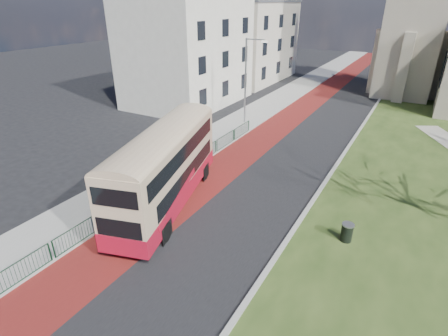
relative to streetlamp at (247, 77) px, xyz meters
The scene contains 12 objects.
ground 19.08m from the streetlamp, 76.42° to the right, with size 160.00×160.00×0.00m, color black.
road_carriageway 7.70m from the streetlamp, 18.88° to the left, with size 9.00×120.00×0.01m, color black.
bus_lane 5.91m from the streetlamp, 32.43° to the left, with size 3.40×120.00×0.01m, color #591414.
pavement_west 5.00m from the streetlamp, 108.07° to the left, with size 4.00×120.00×0.12m, color gray.
kerb_west 5.13m from the streetlamp, 56.03° to the left, with size 0.25×120.00×0.13m, color #999993.
kerb_east 12.07m from the streetlamp, 20.95° to the left, with size 0.25×80.00×0.13m, color #999993.
pedestrian_railing 14.64m from the streetlamp, 84.30° to the right, with size 0.07×24.00×1.12m.
street_block_near 10.62m from the streetlamp, 157.49° to the left, with size 10.30×14.30×13.00m.
street_block_far 22.24m from the streetlamp, 115.76° to the left, with size 10.30×16.30×11.50m.
streetlamp is the anchor object (origin of this frame).
bus 16.68m from the streetlamp, 79.83° to the right, with size 5.56×11.37×4.64m.
litter_bin 20.04m from the streetlamp, 48.33° to the right, with size 0.79×0.79×1.00m.
Camera 1 is at (10.50, -12.41, 11.15)m, focal length 28.00 mm.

